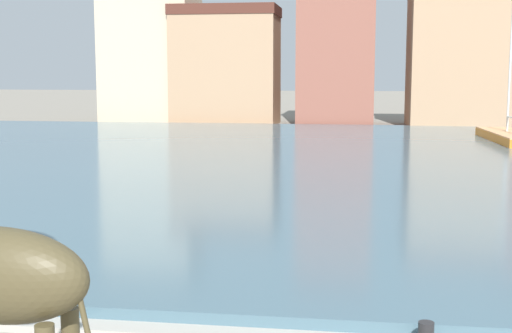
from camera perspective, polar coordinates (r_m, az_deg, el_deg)
The scene contains 6 objects.
harbor_water at distance 31.75m, azimuth 5.92°, elevation 0.35°, with size 86.36×41.40×0.32m, color #476675.
sailboat_orange at distance 42.89m, azimuth 19.63°, elevation 2.23°, with size 2.53×9.20×8.67m.
townhouse_tall_gabled at distance 58.96m, azimuth -8.53°, elevation 10.20°, with size 7.40×6.22×13.64m.
townhouse_narrow_midrow at distance 56.59m, azimuth -2.45°, elevation 8.20°, with size 8.38×5.30×9.33m.
townhouse_end_terrace at distance 56.24m, azimuth 6.59°, elevation 10.36°, with size 5.93×7.58×13.64m.
townhouse_wide_warehouse at distance 55.74m, azimuth 15.97°, elevation 8.64°, with size 7.18×7.52×10.73m.
Camera 1 is at (1.36, -3.00, 4.23)m, focal length 49.22 mm.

